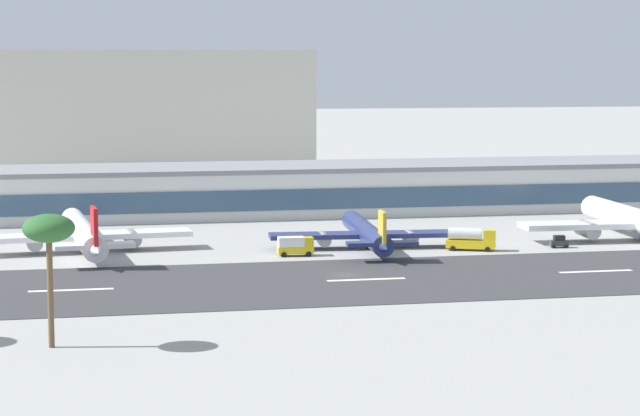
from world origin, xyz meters
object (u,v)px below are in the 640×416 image
at_px(airliner_gold_tail_gate_1, 368,234).
at_px(airliner_red_tail_gate_0, 84,235).
at_px(service_box_truck_1, 295,245).
at_px(service_baggage_tug_2, 559,242).
at_px(service_fuel_truck_0, 471,239).
at_px(palm_tree_0, 49,231).
at_px(distant_hotel_block, 136,114).
at_px(terminal_building, 319,188).

bearing_deg(airliner_gold_tail_gate_1, airliner_red_tail_gate_0, 87.81).
xyz_separation_m(airliner_red_tail_gate_0, service_box_truck_1, (34.87, -10.89, -1.33)).
distance_m(service_box_truck_1, service_baggage_tug_2, 47.28).
bearing_deg(airliner_gold_tail_gate_1, service_fuel_truck_0, -102.84).
distance_m(service_baggage_tug_2, palm_tree_0, 106.41).
bearing_deg(service_fuel_truck_0, palm_tree_0, -117.54).
height_order(airliner_gold_tail_gate_1, service_baggage_tug_2, airliner_gold_tail_gate_1).
height_order(distant_hotel_block, palm_tree_0, distant_hotel_block).
relative_size(distant_hotel_block, airliner_gold_tail_gate_1, 2.44).
xyz_separation_m(distant_hotel_block, airliner_gold_tail_gate_1, (32.47, -145.19, -15.38)).
relative_size(distant_hotel_block, palm_tree_0, 6.38).
distance_m(airliner_gold_tail_gate_1, service_box_truck_1, 14.82).
bearing_deg(service_fuel_truck_0, service_box_truck_1, -158.33).
bearing_deg(service_fuel_truck_0, distant_hotel_block, 129.96).
relative_size(airliner_gold_tail_gate_1, service_baggage_tug_2, 11.89).
relative_size(airliner_gold_tail_gate_1, service_box_truck_1, 6.62).
height_order(airliner_gold_tail_gate_1, service_fuel_truck_0, airliner_gold_tail_gate_1).
bearing_deg(palm_tree_0, service_fuel_truck_0, 40.76).
bearing_deg(airliner_gold_tail_gate_1, service_baggage_tug_2, -94.70).
xyz_separation_m(terminal_building, service_baggage_tug_2, (31.20, -59.42, -4.23)).
height_order(terminal_building, airliner_red_tail_gate_0, terminal_building).
xyz_separation_m(airliner_red_tail_gate_0, service_fuel_truck_0, (65.87, -10.91, -1.09)).
bearing_deg(distant_hotel_block, service_fuel_truck_0, -71.74).
distance_m(distant_hotel_block, service_fuel_truck_0, 159.30).
relative_size(terminal_building, airliner_gold_tail_gate_1, 4.07).
distance_m(distant_hotel_block, palm_tree_0, 212.19).
height_order(terminal_building, service_baggage_tug_2, terminal_building).
bearing_deg(distant_hotel_block, airliner_red_tail_gate_0, -96.62).
distance_m(service_fuel_truck_0, palm_tree_0, 93.54).
bearing_deg(service_box_truck_1, service_baggage_tug_2, 1.73).
relative_size(airliner_red_tail_gate_0, airliner_gold_tail_gate_1, 1.16).
bearing_deg(terminal_building, service_box_truck_1, -105.15).
bearing_deg(service_baggage_tug_2, palm_tree_0, 42.44).
bearing_deg(distant_hotel_block, airliner_gold_tail_gate_1, -77.39).
relative_size(airliner_red_tail_gate_0, service_fuel_truck_0, 5.28).
height_order(airliner_red_tail_gate_0, service_box_truck_1, airliner_red_tail_gate_0).
bearing_deg(terminal_building, airliner_red_tail_gate_0, -136.41).
height_order(service_fuel_truck_0, service_box_truck_1, service_fuel_truck_0).
distance_m(service_fuel_truck_0, service_box_truck_1, 31.00).
bearing_deg(distant_hotel_block, service_box_truck_1, -82.93).
xyz_separation_m(airliner_gold_tail_gate_1, service_box_truck_1, (-13.82, -5.30, -0.88)).
height_order(service_baggage_tug_2, palm_tree_0, palm_tree_0).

